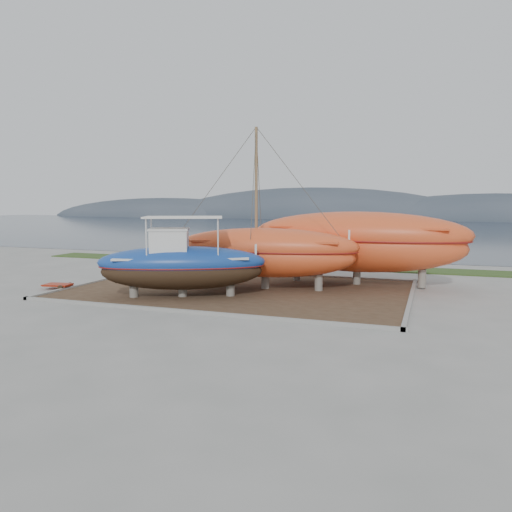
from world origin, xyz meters
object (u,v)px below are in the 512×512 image
(blue_caique, at_px, (182,257))
(white_dinghy, at_px, (179,269))
(orange_sailboat, at_px, (265,209))
(orange_bare_hull, at_px, (357,249))
(red_trailer, at_px, (58,286))

(blue_caique, bearing_deg, white_dinghy, 96.40)
(orange_sailboat, relative_size, orange_bare_hull, 0.82)
(orange_bare_hull, distance_m, red_trailer, 17.26)
(blue_caique, distance_m, orange_sailboat, 5.46)
(red_trailer, bearing_deg, orange_bare_hull, 15.24)
(white_dinghy, relative_size, red_trailer, 1.93)
(red_trailer, bearing_deg, white_dinghy, 39.56)
(blue_caique, xyz_separation_m, red_trailer, (-7.77, -0.16, -1.96))
(orange_sailboat, bearing_deg, blue_caique, -137.95)
(blue_caique, height_order, orange_bare_hull, orange_bare_hull)
(orange_sailboat, distance_m, red_trailer, 12.45)
(orange_sailboat, xyz_separation_m, orange_bare_hull, (4.61, 3.20, -2.37))
(white_dinghy, xyz_separation_m, orange_sailboat, (6.28, -1.52, 3.83))
(orange_bare_hull, xyz_separation_m, red_trailer, (-15.63, -7.05, -1.98))
(red_trailer, bearing_deg, orange_sailboat, 10.21)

